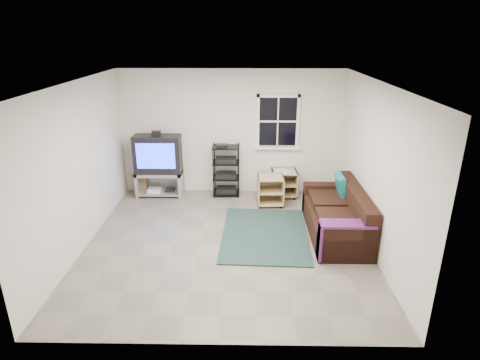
{
  "coord_description": "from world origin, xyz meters",
  "views": [
    {
      "loc": [
        0.31,
        -5.85,
        3.32
      ],
      "look_at": [
        0.2,
        0.4,
        0.96
      ],
      "focal_mm": 30.0,
      "sensor_mm": 36.0,
      "label": 1
    }
  ],
  "objects_px": {
    "side_table_left": "(270,189)",
    "sofa": "(338,217)",
    "av_rack": "(226,173)",
    "tv_unit": "(158,161)",
    "side_table_right": "(284,181)"
  },
  "relations": [
    {
      "from": "sofa",
      "to": "side_table_right",
      "type": "bearing_deg",
      "value": 114.49
    },
    {
      "from": "av_rack",
      "to": "sofa",
      "type": "relative_size",
      "value": 0.56
    },
    {
      "from": "tv_unit",
      "to": "side_table_right",
      "type": "xyz_separation_m",
      "value": [
        2.62,
        0.01,
        -0.44
      ]
    },
    {
      "from": "side_table_left",
      "to": "sofa",
      "type": "distance_m",
      "value": 1.68
    },
    {
      "from": "tv_unit",
      "to": "side_table_right",
      "type": "relative_size",
      "value": 2.38
    },
    {
      "from": "tv_unit",
      "to": "av_rack",
      "type": "height_order",
      "value": "tv_unit"
    },
    {
      "from": "av_rack",
      "to": "sofa",
      "type": "xyz_separation_m",
      "value": [
        1.99,
        -1.74,
        -0.16
      ]
    },
    {
      "from": "side_table_right",
      "to": "sofa",
      "type": "distance_m",
      "value": 1.88
    },
    {
      "from": "av_rack",
      "to": "sofa",
      "type": "bearing_deg",
      "value": -41.12
    },
    {
      "from": "tv_unit",
      "to": "sofa",
      "type": "xyz_separation_m",
      "value": [
        3.4,
        -1.7,
        -0.45
      ]
    },
    {
      "from": "side_table_left",
      "to": "sofa",
      "type": "bearing_deg",
      "value": -49.77
    },
    {
      "from": "side_table_right",
      "to": "side_table_left",
      "type": "bearing_deg",
      "value": -126.0
    },
    {
      "from": "sofa",
      "to": "av_rack",
      "type": "bearing_deg",
      "value": 138.88
    },
    {
      "from": "side_table_right",
      "to": "av_rack",
      "type": "bearing_deg",
      "value": 178.67
    },
    {
      "from": "side_table_left",
      "to": "sofa",
      "type": "relative_size",
      "value": 0.3
    }
  ]
}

